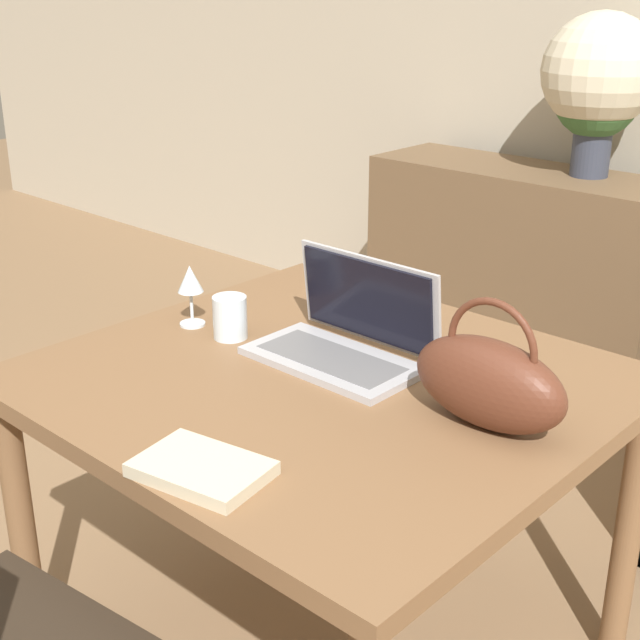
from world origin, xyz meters
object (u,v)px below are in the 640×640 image
Objects in this scene: drinking_glass at (230,317)px; handbag at (489,381)px; laptop at (349,331)px; wine_glass at (190,283)px; flower_vase at (599,81)px.

drinking_glass is 0.32× the size of handbag.
handbag is (0.66, 0.04, 0.04)m from drinking_glass.
handbag reaches higher than drinking_glass.
laptop is 0.41m from wine_glass.
flower_vase reaches higher than laptop.
drinking_glass is at bearing 4.65° from wine_glass.
handbag is at bearing 3.06° from drinking_glass.
handbag is at bearing -9.67° from laptop.
flower_vase is (0.00, 1.72, 0.38)m from drinking_glass.
flower_vase reaches higher than handbag.
wine_glass is 0.26× the size of flower_vase.
laptop is at bearing 20.76° from drinking_glass.
drinking_glass is 0.18× the size of flower_vase.
flower_vase is at bearing 111.45° from handbag.
wine_glass is 0.48× the size of handbag.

